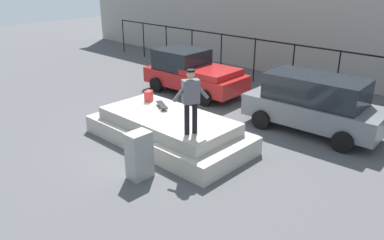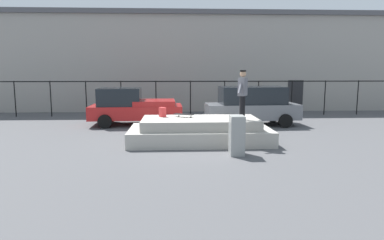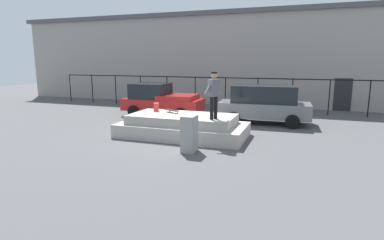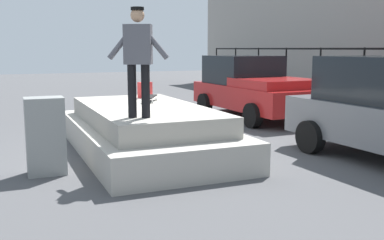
{
  "view_description": "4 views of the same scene",
  "coord_description": "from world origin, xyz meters",
  "px_view_note": "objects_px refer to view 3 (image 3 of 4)",
  "views": [
    {
      "loc": [
        7.9,
        -7.35,
        5.01
      ],
      "look_at": [
        0.45,
        0.56,
        0.67
      ],
      "focal_mm": 35.6,
      "sensor_mm": 36.0,
      "label": 1
    },
    {
      "loc": [
        -0.88,
        -12.52,
        2.66
      ],
      "look_at": [
        -0.22,
        0.9,
        0.69
      ],
      "focal_mm": 32.07,
      "sensor_mm": 36.0,
      "label": 2
    },
    {
      "loc": [
        4.55,
        -11.58,
        3.06
      ],
      "look_at": [
        0.11,
        0.86,
        0.52
      ],
      "focal_mm": 29.0,
      "sensor_mm": 36.0,
      "label": 3
    },
    {
      "loc": [
        8.48,
        -2.63,
        2.01
      ],
      "look_at": [
        -0.26,
        1.09,
        0.5
      ],
      "focal_mm": 42.25,
      "sensor_mm": 36.0,
      "label": 4
    }
  ],
  "objects_px": {
    "skateboard": "(172,110)",
    "car_red_pickup_near": "(161,100)",
    "utility_box": "(189,134)",
    "skateboarder": "(214,92)",
    "car_grey_hatchback_mid": "(264,104)",
    "backpack": "(156,107)"
  },
  "relations": [
    {
      "from": "skateboarder",
      "to": "skateboard",
      "type": "distance_m",
      "value": 2.4
    },
    {
      "from": "skateboard",
      "to": "car_red_pickup_near",
      "type": "relative_size",
      "value": 0.18
    },
    {
      "from": "skateboard",
      "to": "car_red_pickup_near",
      "type": "distance_m",
      "value": 4.59
    },
    {
      "from": "skateboard",
      "to": "car_grey_hatchback_mid",
      "type": "xyz_separation_m",
      "value": [
        3.38,
        3.54,
        -0.02
      ]
    },
    {
      "from": "skateboarder",
      "to": "utility_box",
      "type": "xyz_separation_m",
      "value": [
        -0.44,
        -1.43,
        -1.29
      ]
    },
    {
      "from": "skateboard",
      "to": "car_grey_hatchback_mid",
      "type": "height_order",
      "value": "car_grey_hatchback_mid"
    },
    {
      "from": "car_red_pickup_near",
      "to": "car_grey_hatchback_mid",
      "type": "height_order",
      "value": "car_grey_hatchback_mid"
    },
    {
      "from": "backpack",
      "to": "car_grey_hatchback_mid",
      "type": "bearing_deg",
      "value": 106.33
    },
    {
      "from": "skateboarder",
      "to": "skateboard",
      "type": "bearing_deg",
      "value": 157.94
    },
    {
      "from": "skateboarder",
      "to": "backpack",
      "type": "bearing_deg",
      "value": 161.06
    },
    {
      "from": "backpack",
      "to": "utility_box",
      "type": "relative_size",
      "value": 0.29
    },
    {
      "from": "skateboarder",
      "to": "car_red_pickup_near",
      "type": "distance_m",
      "value": 6.58
    },
    {
      "from": "skateboarder",
      "to": "backpack",
      "type": "distance_m",
      "value": 3.13
    },
    {
      "from": "skateboarder",
      "to": "utility_box",
      "type": "relative_size",
      "value": 1.41
    },
    {
      "from": "car_grey_hatchback_mid",
      "to": "skateboard",
      "type": "bearing_deg",
      "value": -133.68
    },
    {
      "from": "backpack",
      "to": "skateboarder",
      "type": "bearing_deg",
      "value": 48.3
    },
    {
      "from": "skateboarder",
      "to": "car_grey_hatchback_mid",
      "type": "relative_size",
      "value": 0.39
    },
    {
      "from": "skateboard",
      "to": "backpack",
      "type": "distance_m",
      "value": 0.81
    },
    {
      "from": "skateboard",
      "to": "utility_box",
      "type": "bearing_deg",
      "value": -54.55
    },
    {
      "from": "skateboard",
      "to": "utility_box",
      "type": "distance_m",
      "value": 2.81
    },
    {
      "from": "skateboard",
      "to": "backpack",
      "type": "bearing_deg",
      "value": 169.59
    },
    {
      "from": "skateboard",
      "to": "car_grey_hatchback_mid",
      "type": "distance_m",
      "value": 4.9
    }
  ]
}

